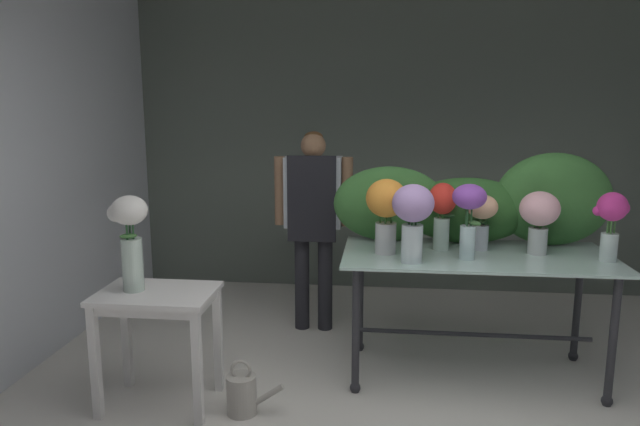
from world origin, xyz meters
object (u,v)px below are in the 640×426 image
side_table_white (157,309)px  vase_lilac_snapdragons (413,215)px  vase_sunset_freesia (386,208)px  vase_blush_ranunculus (539,215)px  vase_scarlet_stock (442,210)px  vase_peach_dahlias (482,215)px  vase_white_roses_tall (130,235)px  vase_magenta_peonies (612,219)px  vase_violet_anemones (469,210)px  florist (313,209)px  watering_can (242,394)px  display_table_glass (476,275)px

side_table_white → vase_lilac_snapdragons: size_ratio=1.48×
vase_sunset_freesia → vase_lilac_snapdragons: bearing=-51.4°
vase_blush_ranunculus → vase_scarlet_stock: bearing=175.7°
vase_peach_dahlias → vase_white_roses_tall: 2.27m
vase_magenta_peonies → vase_violet_anemones: (-0.88, -0.05, 0.05)m
florist → watering_can: (-0.26, -1.39, -0.89)m
vase_blush_ranunculus → vase_peach_dahlias: bearing=168.4°
vase_lilac_snapdragons → vase_white_roses_tall: 1.72m
display_table_glass → vase_magenta_peonies: vase_magenta_peonies is taller
vase_peach_dahlias → vase_scarlet_stock: bearing=-174.3°
side_table_white → vase_blush_ranunculus: size_ratio=1.75×
watering_can → vase_scarlet_stock: bearing=31.7°
side_table_white → vase_magenta_peonies: 2.86m
florist → vase_blush_ranunculus: size_ratio=3.90×
vase_peach_dahlias → vase_violet_anemones: size_ratio=0.78×
display_table_glass → vase_sunset_freesia: (-0.60, -0.05, 0.45)m
vase_white_roses_tall → vase_sunset_freesia: bearing=20.2°
side_table_white → watering_can: bearing=-6.3°
vase_lilac_snapdragons → vase_scarlet_stock: (0.21, 0.34, -0.03)m
side_table_white → florist: florist is taller
vase_violet_anemones → vase_blush_ranunculus: 0.51m
florist → vase_white_roses_tall: (-0.94, -1.33, 0.06)m
vase_magenta_peonies → watering_can: bearing=-165.7°
display_table_glass → side_table_white: 2.06m
vase_violet_anemones → vase_lilac_snapdragons: vase_lilac_snapdragons is taller
vase_peach_dahlias → vase_white_roses_tall: vase_white_roses_tall is taller
watering_can → vase_lilac_snapdragons: bearing=22.1°
vase_white_roses_tall → florist: bearing=54.9°
display_table_glass → watering_can: bearing=-155.2°
side_table_white → vase_sunset_freesia: bearing=22.2°
vase_violet_anemones → vase_sunset_freesia: bearing=169.9°
vase_peach_dahlias → vase_sunset_freesia: bearing=-165.7°
vase_magenta_peonies → vase_violet_anemones: vase_violet_anemones is taller
side_table_white → vase_blush_ranunculus: 2.50m
vase_violet_anemones → vase_white_roses_tall: 2.09m
vase_violet_anemones → watering_can: bearing=-158.9°
vase_lilac_snapdragons → watering_can: 1.50m
display_table_glass → vase_lilac_snapdragons: vase_lilac_snapdragons is taller
vase_sunset_freesia → vase_peach_dahlias: bearing=14.3°
vase_lilac_snapdragons → vase_peach_dahlias: bearing=37.9°
vase_violet_anemones → vase_white_roses_tall: vase_violet_anemones is taller
vase_violet_anemones → vase_scarlet_stock: size_ratio=1.05×
vase_magenta_peonies → vase_white_roses_tall: vase_white_roses_tall is taller
vase_white_roses_tall → watering_can: bearing=-5.1°
vase_peach_dahlias → watering_can: size_ratio=1.08×
vase_magenta_peonies → vase_lilac_snapdragons: bearing=-172.4°
display_table_glass → vase_scarlet_stock: vase_scarlet_stock is taller
vase_lilac_snapdragons → vase_scarlet_stock: size_ratio=1.07×
vase_peach_dahlias → vase_sunset_freesia: vase_sunset_freesia is taller
vase_peach_dahlias → vase_violet_anemones: (-0.12, -0.26, 0.08)m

